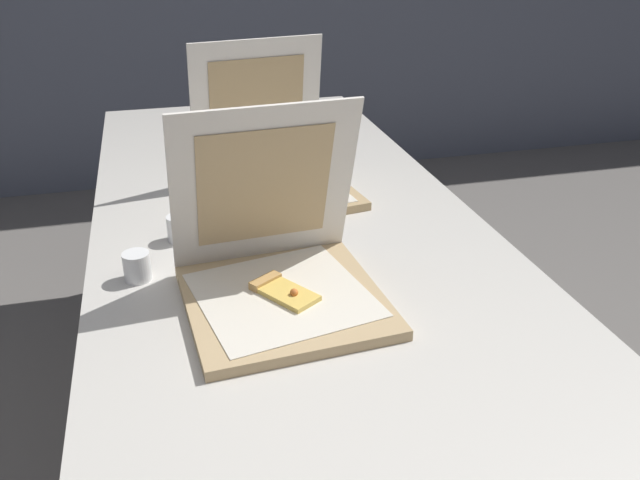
{
  "coord_description": "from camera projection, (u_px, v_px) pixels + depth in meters",
  "views": [
    {
      "loc": [
        -0.29,
        -0.73,
        1.42
      ],
      "look_at": [
        0.02,
        0.48,
        0.79
      ],
      "focal_mm": 36.75,
      "sensor_mm": 36.0,
      "label": 1
    }
  ],
  "objects": [
    {
      "name": "cup_white_near_center",
      "position": [
        137.0,
        266.0,
        1.36
      ],
      "size": [
        0.06,
        0.06,
        0.06
      ],
      "primitive_type": "cylinder",
      "color": "white",
      "rests_on": "table"
    },
    {
      "name": "pizza_box_middle",
      "position": [
        273.0,
        171.0,
        1.78
      ],
      "size": [
        0.42,
        0.43,
        0.39
      ],
      "rotation": [
        0.0,
        0.0,
        0.15
      ],
      "color": "tan",
      "rests_on": "table"
    },
    {
      "name": "table",
      "position": [
        294.0,
        246.0,
        1.6
      ],
      "size": [
        0.95,
        2.42,
        0.73
      ],
      "color": "beige",
      "rests_on": "ground"
    },
    {
      "name": "pizza_box_front",
      "position": [
        280.0,
        274.0,
        1.28
      ],
      "size": [
        0.4,
        0.4,
        0.38
      ],
      "rotation": [
        0.0,
        0.0,
        0.07
      ],
      "color": "tan",
      "rests_on": "table"
    },
    {
      "name": "cup_white_mid",
      "position": [
        179.0,
        228.0,
        1.52
      ],
      "size": [
        0.06,
        0.06,
        0.06
      ],
      "primitive_type": "cylinder",
      "color": "white",
      "rests_on": "table"
    }
  ]
}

